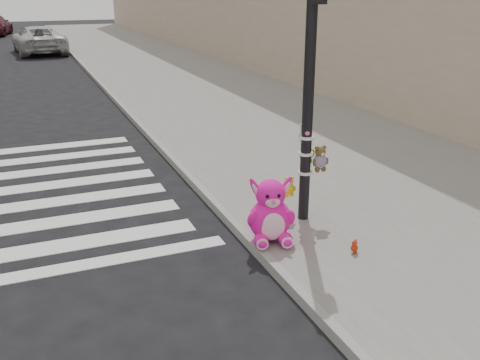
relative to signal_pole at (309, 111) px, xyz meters
name	(u,v)px	position (x,y,z in m)	size (l,w,h in m)	color
ground	(173,327)	(-2.62, -1.81, -1.82)	(120.00, 120.00, 0.00)	black
sidewalk_near	(243,107)	(2.38, 8.19, -1.75)	(7.00, 80.00, 0.14)	slate
curb_edge	(131,117)	(-1.07, 8.19, -1.75)	(0.12, 80.00, 0.15)	gray
signal_pole	(309,111)	(0.00, 0.00, 0.00)	(0.67, 0.49, 4.00)	black
pink_bunny	(270,215)	(-0.83, -0.52, -1.29)	(0.73, 0.82, 0.96)	#FF15A7
red_teddy	(354,247)	(0.05, -1.31, -1.59)	(0.13, 0.09, 0.19)	red
car_white_near	(39,40)	(-2.62, 25.91, -1.07)	(2.49, 5.40, 1.50)	silver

